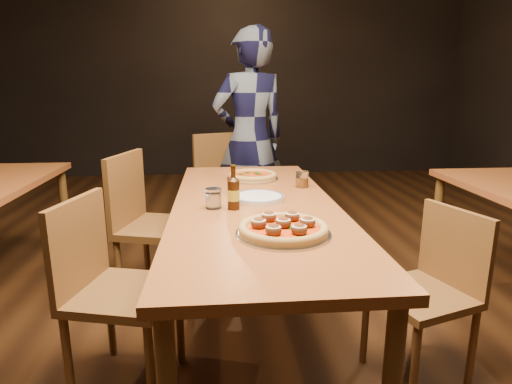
{
  "coord_description": "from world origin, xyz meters",
  "views": [
    {
      "loc": [
        -0.18,
        -2.03,
        1.31
      ],
      "look_at": [
        0.0,
        -0.05,
        0.82
      ],
      "focal_mm": 30.0,
      "sensor_mm": 36.0,
      "label": 1
    }
  ],
  "objects": [
    {
      "name": "ground",
      "position": [
        0.0,
        0.0,
        0.0
      ],
      "size": [
        9.0,
        9.0,
        0.0
      ],
      "primitive_type": "plane",
      "color": "black"
    },
    {
      "name": "table_main",
      "position": [
        0.0,
        0.0,
        0.68
      ],
      "size": [
        0.8,
        2.0,
        0.75
      ],
      "color": "brown",
      "rests_on": "ground"
    },
    {
      "name": "chair_main_nw",
      "position": [
        -0.6,
        -0.3,
        0.45
      ],
      "size": [
        0.51,
        0.51,
        0.9
      ],
      "primitive_type": null,
      "rotation": [
        0.0,
        0.0,
        1.32
      ],
      "color": "brown",
      "rests_on": "ground"
    },
    {
      "name": "chair_main_sw",
      "position": [
        -0.54,
        0.49,
        0.48
      ],
      "size": [
        0.55,
        0.55,
        0.97
      ],
      "primitive_type": null,
      "rotation": [
        0.0,
        0.0,
        1.31
      ],
      "color": "brown",
      "rests_on": "ground"
    },
    {
      "name": "chair_main_e",
      "position": [
        0.71,
        -0.36,
        0.41
      ],
      "size": [
        0.48,
        0.48,
        0.82
      ],
      "primitive_type": null,
      "rotation": [
        0.0,
        0.0,
        -1.25
      ],
      "color": "brown",
      "rests_on": "ground"
    },
    {
      "name": "chair_end",
      "position": [
        -0.08,
        1.28,
        0.49
      ],
      "size": [
        0.61,
        0.61,
        0.99
      ],
      "primitive_type": null,
      "rotation": [
        0.0,
        0.0,
        0.42
      ],
      "color": "brown",
      "rests_on": "ground"
    },
    {
      "name": "pizza_meatball",
      "position": [
        0.07,
        -0.47,
        0.78
      ],
      "size": [
        0.37,
        0.37,
        0.07
      ],
      "rotation": [
        0.0,
        0.0,
        -0.28
      ],
      "color": "#B7B7BF",
      "rests_on": "table_main"
    },
    {
      "name": "pizza_margherita",
      "position": [
        0.03,
        0.57,
        0.77
      ],
      "size": [
        0.32,
        0.32,
        0.04
      ],
      "rotation": [
        0.0,
        0.0,
        -0.01
      ],
      "color": "#B7B7BF",
      "rests_on": "table_main"
    },
    {
      "name": "plate_stack",
      "position": [
        0.02,
        0.06,
        0.76
      ],
      "size": [
        0.26,
        0.26,
        0.02
      ],
      "primitive_type": "cylinder",
      "color": "white",
      "rests_on": "table_main"
    },
    {
      "name": "beer_bottle",
      "position": [
        -0.11,
        -0.09,
        0.82
      ],
      "size": [
        0.06,
        0.06,
        0.21
      ],
      "rotation": [
        0.0,
        0.0,
        -0.1
      ],
      "color": "black",
      "rests_on": "table_main"
    },
    {
      "name": "water_glass",
      "position": [
        -0.2,
        -0.07,
        0.8
      ],
      "size": [
        0.08,
        0.08,
        0.1
      ],
      "primitive_type": "cylinder",
      "color": "white",
      "rests_on": "table_main"
    },
    {
      "name": "amber_glass",
      "position": [
        0.3,
        0.33,
        0.8
      ],
      "size": [
        0.07,
        0.07,
        0.09
      ],
      "primitive_type": "cylinder",
      "color": "#A65C12",
      "rests_on": "table_main"
    },
    {
      "name": "diner",
      "position": [
        0.09,
        1.49,
        0.89
      ],
      "size": [
        0.75,
        0.62,
        1.78
      ],
      "primitive_type": "imported",
      "rotation": [
        0.0,
        0.0,
        3.48
      ],
      "color": "black",
      "rests_on": "ground"
    }
  ]
}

